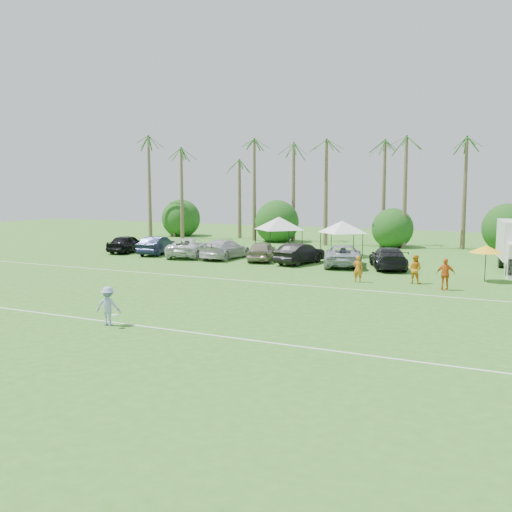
% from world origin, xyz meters
% --- Properties ---
extents(ground, '(120.00, 120.00, 0.00)m').
position_xyz_m(ground, '(0.00, 0.00, 0.00)').
color(ground, '#367122').
rests_on(ground, ground).
extents(field_lines, '(80.00, 12.10, 0.01)m').
position_xyz_m(field_lines, '(0.00, 8.00, 0.01)').
color(field_lines, white).
rests_on(field_lines, ground).
extents(palm_tree_0, '(2.40, 2.40, 8.90)m').
position_xyz_m(palm_tree_0, '(-22.00, 38.00, 7.48)').
color(palm_tree_0, brown).
rests_on(palm_tree_0, ground).
extents(palm_tree_1, '(2.40, 2.40, 9.90)m').
position_xyz_m(palm_tree_1, '(-17.00, 38.00, 8.35)').
color(palm_tree_1, brown).
rests_on(palm_tree_1, ground).
extents(palm_tree_2, '(2.40, 2.40, 10.90)m').
position_xyz_m(palm_tree_2, '(-12.00, 38.00, 9.21)').
color(palm_tree_2, brown).
rests_on(palm_tree_2, ground).
extents(palm_tree_3, '(2.40, 2.40, 11.90)m').
position_xyz_m(palm_tree_3, '(-8.00, 38.00, 10.06)').
color(palm_tree_3, brown).
rests_on(palm_tree_3, ground).
extents(palm_tree_4, '(2.40, 2.40, 8.90)m').
position_xyz_m(palm_tree_4, '(-4.00, 38.00, 7.48)').
color(palm_tree_4, brown).
rests_on(palm_tree_4, ground).
extents(palm_tree_5, '(2.40, 2.40, 9.90)m').
position_xyz_m(palm_tree_5, '(0.00, 38.00, 8.35)').
color(palm_tree_5, brown).
rests_on(palm_tree_5, ground).
extents(palm_tree_6, '(2.40, 2.40, 10.90)m').
position_xyz_m(palm_tree_6, '(4.00, 38.00, 9.21)').
color(palm_tree_6, brown).
rests_on(palm_tree_6, ground).
extents(palm_tree_7, '(2.40, 2.40, 11.90)m').
position_xyz_m(palm_tree_7, '(8.00, 38.00, 10.06)').
color(palm_tree_7, brown).
rests_on(palm_tree_7, ground).
extents(palm_tree_8, '(2.40, 2.40, 8.90)m').
position_xyz_m(palm_tree_8, '(13.00, 38.00, 7.48)').
color(palm_tree_8, brown).
rests_on(palm_tree_8, ground).
extents(bush_tree_0, '(4.00, 4.00, 4.00)m').
position_xyz_m(bush_tree_0, '(-19.00, 39.00, 1.80)').
color(bush_tree_0, brown).
rests_on(bush_tree_0, ground).
extents(bush_tree_1, '(4.00, 4.00, 4.00)m').
position_xyz_m(bush_tree_1, '(-6.00, 39.00, 1.80)').
color(bush_tree_1, brown).
rests_on(bush_tree_1, ground).
extents(bush_tree_2, '(4.00, 4.00, 4.00)m').
position_xyz_m(bush_tree_2, '(6.00, 39.00, 1.80)').
color(bush_tree_2, brown).
rests_on(bush_tree_2, ground).
extents(bush_tree_3, '(4.00, 4.00, 4.00)m').
position_xyz_m(bush_tree_3, '(16.00, 39.00, 1.80)').
color(bush_tree_3, brown).
rests_on(bush_tree_3, ground).
extents(sideline_player_a, '(0.62, 0.43, 1.62)m').
position_xyz_m(sideline_player_a, '(8.57, 16.55, 0.81)').
color(sideline_player_a, orange).
rests_on(sideline_player_a, ground).
extents(sideline_player_b, '(0.94, 0.79, 1.73)m').
position_xyz_m(sideline_player_b, '(11.75, 17.53, 0.86)').
color(sideline_player_b, orange).
rests_on(sideline_player_b, ground).
extents(sideline_player_c, '(1.10, 0.63, 1.77)m').
position_xyz_m(sideline_player_c, '(13.68, 16.04, 0.89)').
color(sideline_player_c, '#DA5F18').
rests_on(sideline_player_c, ground).
extents(canopy_tent_left, '(4.61, 4.61, 3.73)m').
position_xyz_m(canopy_tent_left, '(-1.23, 27.23, 3.20)').
color(canopy_tent_left, black).
rests_on(canopy_tent_left, ground).
extents(canopy_tent_right, '(4.23, 4.23, 3.43)m').
position_xyz_m(canopy_tent_right, '(3.91, 28.33, 2.94)').
color(canopy_tent_right, black).
rests_on(canopy_tent_right, ground).
extents(market_umbrella, '(1.99, 1.99, 2.22)m').
position_xyz_m(market_umbrella, '(15.45, 20.03, 1.99)').
color(market_umbrella, black).
rests_on(market_umbrella, ground).
extents(frisbee_player, '(1.29, 0.87, 1.63)m').
position_xyz_m(frisbee_player, '(2.21, 1.53, 0.81)').
color(frisbee_player, '#949FD1').
rests_on(frisbee_player, ground).
extents(parked_car_0, '(2.33, 4.70, 1.54)m').
position_xyz_m(parked_car_0, '(-13.81, 23.00, 0.77)').
color(parked_car_0, black).
rests_on(parked_car_0, ground).
extents(parked_car_1, '(2.40, 4.89, 1.54)m').
position_xyz_m(parked_car_1, '(-10.56, 22.92, 0.77)').
color(parked_car_1, black).
rests_on(parked_car_1, ground).
extents(parked_car_2, '(3.99, 6.04, 1.54)m').
position_xyz_m(parked_car_2, '(-7.31, 22.74, 0.77)').
color(parked_car_2, silver).
rests_on(parked_car_2, ground).
extents(parked_car_3, '(2.42, 5.41, 1.54)m').
position_xyz_m(parked_car_3, '(-4.06, 22.99, 0.77)').
color(parked_car_3, silver).
rests_on(parked_car_3, ground).
extents(parked_car_4, '(2.87, 4.83, 1.54)m').
position_xyz_m(parked_car_4, '(-0.81, 23.02, 0.77)').
color(parked_car_4, gray).
rests_on(parked_car_4, ground).
extents(parked_car_5, '(2.56, 4.91, 1.54)m').
position_xyz_m(parked_car_5, '(2.44, 22.68, 0.77)').
color(parked_car_5, black).
rests_on(parked_car_5, ground).
extents(parked_car_6, '(4.02, 6.04, 1.54)m').
position_xyz_m(parked_car_6, '(5.69, 22.93, 0.77)').
color(parked_car_6, '#9BA2AB').
rests_on(parked_car_6, ground).
extents(parked_car_7, '(3.95, 5.73, 1.54)m').
position_xyz_m(parked_car_7, '(8.94, 22.97, 0.77)').
color(parked_car_7, black).
rests_on(parked_car_7, ground).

